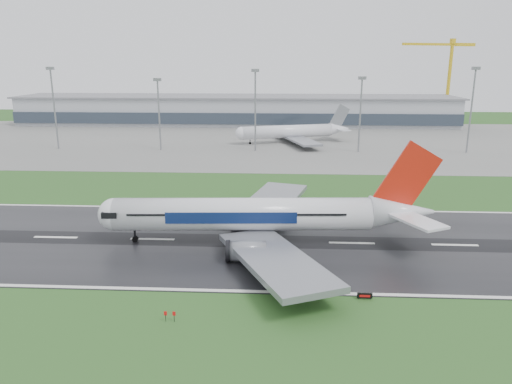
{
  "coord_description": "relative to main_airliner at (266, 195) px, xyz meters",
  "views": [
    {
      "loc": [
        25.82,
        -90.56,
        34.99
      ],
      "look_at": [
        20.35,
        12.0,
        7.0
      ],
      "focal_mm": 33.98,
      "sensor_mm": 36.0,
      "label": 1
    }
  ],
  "objects": [
    {
      "name": "ground",
      "position": [
        -23.04,
        0.11,
        -9.8
      ],
      "size": [
        520.0,
        520.0,
        0.0
      ],
      "primitive_type": "plane",
      "color": "#224B1B",
      "rests_on": "ground"
    },
    {
      "name": "runway",
      "position": [
        -23.04,
        0.11,
        -9.75
      ],
      "size": [
        400.0,
        45.0,
        0.1
      ],
      "primitive_type": "cube",
      "color": "black",
      "rests_on": "ground"
    },
    {
      "name": "apron",
      "position": [
        -23.04,
        125.11,
        -9.76
      ],
      "size": [
        400.0,
        130.0,
        0.08
      ],
      "primitive_type": "cube",
      "color": "slate",
      "rests_on": "ground"
    },
    {
      "name": "terminal",
      "position": [
        -23.04,
        185.11,
        -2.3
      ],
      "size": [
        240.0,
        36.0,
        15.0
      ],
      "primitive_type": "cube",
      "color": "#9A9DA5",
      "rests_on": "ground"
    },
    {
      "name": "main_airliner",
      "position": [
        0.0,
        0.0,
        0.0
      ],
      "size": [
        69.29,
        66.35,
        19.4
      ],
      "primitive_type": null,
      "rotation": [
        0.0,
        0.0,
        0.06
      ],
      "color": "silver",
      "rests_on": "runway"
    },
    {
      "name": "parked_airliner",
      "position": [
        7.13,
        121.48,
        -1.91
      ],
      "size": [
        66.14,
        63.8,
        15.62
      ],
      "primitive_type": null,
      "rotation": [
        0.0,
        0.0,
        0.32
      ],
      "color": "silver",
      "rests_on": "apron"
    },
    {
      "name": "tower_crane",
      "position": [
        98.35,
        200.11,
        13.49
      ],
      "size": [
        45.45,
        18.48,
        46.57
      ],
      "primitive_type": null,
      "rotation": [
        0.0,
        0.0,
        0.35
      ],
      "color": "gold",
      "rests_on": "ground"
    },
    {
      "name": "runway_sign",
      "position": [
        15.69,
        -23.17,
        -9.28
      ],
      "size": [
        2.3,
        0.77,
        1.04
      ],
      "primitive_type": null,
      "rotation": [
        0.0,
        0.0,
        0.22
      ],
      "color": "black",
      "rests_on": "ground"
    },
    {
      "name": "floodmast_1",
      "position": [
        -88.07,
        100.11,
        5.89
      ],
      "size": [
        0.64,
        0.64,
        31.38
      ],
      "primitive_type": "cylinder",
      "color": "gray",
      "rests_on": "ground"
    },
    {
      "name": "floodmast_2",
      "position": [
        -45.84,
        100.11,
        3.78
      ],
      "size": [
        0.64,
        0.64,
        27.15
      ],
      "primitive_type": "cylinder",
      "color": "gray",
      "rests_on": "ground"
    },
    {
      "name": "floodmast_3",
      "position": [
        -7.66,
        100.11,
        5.52
      ],
      "size": [
        0.64,
        0.64,
        30.65
      ],
      "primitive_type": "cylinder",
      "color": "gray",
      "rests_on": "ground"
    },
    {
      "name": "floodmast_4",
      "position": [
        33.08,
        100.11,
        4.15
      ],
      "size": [
        0.64,
        0.64,
        27.9
      ],
      "primitive_type": "cylinder",
      "color": "gray",
      "rests_on": "ground"
    },
    {
      "name": "floodmast_5",
      "position": [
        74.97,
        100.11,
        5.96
      ],
      "size": [
        0.64,
        0.64,
        31.53
      ],
      "primitive_type": "cylinder",
      "color": "gray",
      "rests_on": "ground"
    }
  ]
}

